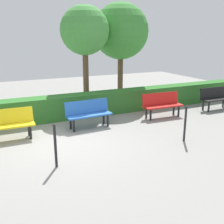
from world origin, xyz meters
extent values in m
plane|color=gray|center=(0.00, 0.00, 0.00)|extent=(22.83, 22.83, 0.00)
cube|color=black|center=(-6.41, -0.69, 0.41)|extent=(1.37, 0.44, 0.05)
cube|color=black|center=(-6.41, -0.88, 0.65)|extent=(1.37, 0.11, 0.42)
cylinder|color=black|center=(-6.94, -0.83, 0.20)|extent=(0.07, 0.07, 0.39)
cylinder|color=black|center=(-5.87, -0.54, 0.20)|extent=(0.07, 0.07, 0.39)
cylinder|color=black|center=(-5.88, -0.84, 0.20)|extent=(0.07, 0.07, 0.39)
cube|color=red|center=(-3.86, -0.72, 0.41)|extent=(1.48, 0.49, 0.05)
cube|color=red|center=(-3.87, -0.91, 0.65)|extent=(1.47, 0.18, 0.42)
cylinder|color=black|center=(-4.43, -0.54, 0.20)|extent=(0.07, 0.07, 0.39)
cylinder|color=black|center=(-4.45, -0.84, 0.20)|extent=(0.07, 0.07, 0.39)
cylinder|color=black|center=(-3.27, -0.59, 0.20)|extent=(0.07, 0.07, 0.39)
cylinder|color=black|center=(-3.28, -0.89, 0.20)|extent=(0.07, 0.07, 0.39)
cube|color=blue|center=(-1.09, -0.77, 0.41)|extent=(1.47, 0.48, 0.05)
cube|color=blue|center=(-1.08, -0.96, 0.65)|extent=(1.45, 0.18, 0.42)
cylinder|color=black|center=(-1.67, -0.64, 0.20)|extent=(0.07, 0.07, 0.39)
cylinder|color=black|center=(-1.65, -0.94, 0.20)|extent=(0.07, 0.07, 0.39)
cylinder|color=black|center=(-0.52, -0.60, 0.20)|extent=(0.07, 0.07, 0.39)
cylinder|color=black|center=(-0.50, -0.90, 0.20)|extent=(0.07, 0.07, 0.39)
cube|color=yellow|center=(1.35, -0.73, 0.41)|extent=(1.47, 0.44, 0.05)
cube|color=yellow|center=(1.34, -0.92, 0.65)|extent=(1.47, 0.14, 0.42)
cylinder|color=black|center=(0.77, -0.57, 0.20)|extent=(0.07, 0.07, 0.39)
cylinder|color=black|center=(0.76, -0.87, 0.20)|extent=(0.07, 0.07, 0.39)
cube|color=#2D6B28|center=(-1.17, -2.07, 0.41)|extent=(18.83, 0.67, 0.82)
cylinder|color=brown|center=(-3.77, -3.89, 1.15)|extent=(0.24, 0.24, 2.29)
sphere|color=#3D8C38|center=(-3.77, -3.89, 3.01)|extent=(2.40, 2.40, 2.40)
cylinder|color=brown|center=(-1.91, -3.28, 1.23)|extent=(0.23, 0.23, 2.46)
sphere|color=#479942|center=(-1.91, -3.28, 3.02)|extent=(1.88, 1.88, 1.88)
cylinder|color=black|center=(-3.05, 1.41, 0.50)|extent=(0.06, 0.06, 1.00)
cylinder|color=black|center=(0.53, 1.41, 0.50)|extent=(0.06, 0.06, 1.00)
camera|label=1|loc=(1.74, 6.85, 2.82)|focal=43.08mm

